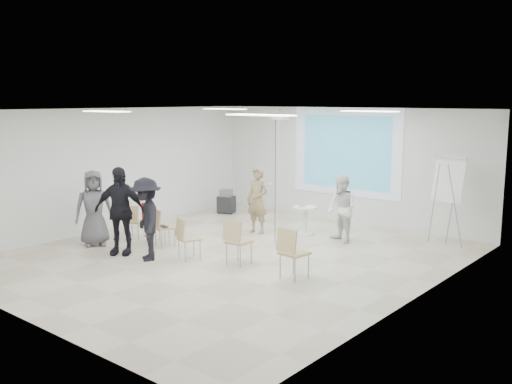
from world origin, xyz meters
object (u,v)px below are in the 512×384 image
Objects in this scene: chair_left_inner at (162,225)px; laptop at (166,226)px; chair_far_left at (133,219)px; audience_mid at (146,214)px; chair_right_far at (291,249)px; player_right at (342,205)px; av_cart at (226,202)px; flipchart_easel at (449,180)px; audience_outer at (94,204)px; chair_right_inner at (236,238)px; audience_left at (119,204)px; chair_left_mid at (152,222)px; player_left at (257,196)px; chair_center at (186,235)px; pedestal_table at (305,219)px.

chair_left_inner is 0.10m from laptop.
chair_far_left is 0.43× the size of audience_mid.
chair_right_far is 0.50× the size of audience_mid.
player_right is 4.37m from av_cart.
flipchart_easel is (4.72, 4.04, 1.01)m from laptop.
chair_left_inner reaches higher than av_cart.
audience_outer is 2.76× the size of av_cart.
av_cart is at bearing 132.81° from chair_right_inner.
audience_left is (-0.26, -1.02, 0.61)m from laptop.
audience_left is at bearing -142.82° from audience_mid.
chair_right_far is at bearing -26.16° from chair_far_left.
flipchart_easel is (5.17, 4.04, 0.98)m from chair_left_mid.
chair_left_mid is at bearing 69.98° from audience_left.
chair_right_inner is at bearing -66.43° from av_cart.
audience_left is 1.03m from audience_outer.
player_left reaches higher than chair_right_far.
audience_mid is 6.55m from flipchart_easel.
player_left is 3.80m from audience_outer.
audience_outer is at bearing -108.55° from av_cart.
chair_center is 2.41m from chair_right_far.
audience_left reaches higher than chair_left_inner.
audience_left is 7.11m from flipchart_easel.
audience_mid is at bearing -121.17° from chair_center.
flipchart_easel is 2.91× the size of av_cart.
audience_left reaches higher than chair_left_mid.
chair_left_mid is at bearing -114.80° from player_right.
audience_left is at bearing -161.02° from chair_right_inner.
audience_outer is (-0.21, -0.90, 0.46)m from chair_far_left.
player_left is at bearing 26.82° from chair_far_left.
audience_mid reaches higher than laptop.
chair_left_inner is 3.55m from chair_right_far.
chair_right_far is at bearing -59.18° from pedestal_table.
av_cart is at bearing -49.03° from laptop.
chair_center is at bearing -78.29° from av_cart.
player_right is at bearing 76.09° from chair_right_inner.
chair_left_inner is 1.11m from audience_left.
player_left is 2.43m from laptop.
chair_left_mid is at bearing 167.37° from audience_mid.
flipchart_easel reaches higher than chair_right_inner.
chair_far_left is 0.89× the size of chair_right_inner.
audience_outer is at bearing 54.98° from laptop.
av_cart is at bearing 143.68° from chair_center.
av_cart is at bearing 167.53° from pedestal_table.
chair_left_inner is 0.40× the size of audience_left.
chair_far_left is at bearing 177.11° from chair_right_inner.
av_cart reaches higher than laptop.
chair_left_inner is 1.23× the size of av_cart.
pedestal_table is 1.16m from player_right.
chair_left_inner is at bearing 4.84° from chair_left_mid.
chair_far_left is at bearing -175.12° from chair_right_far.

